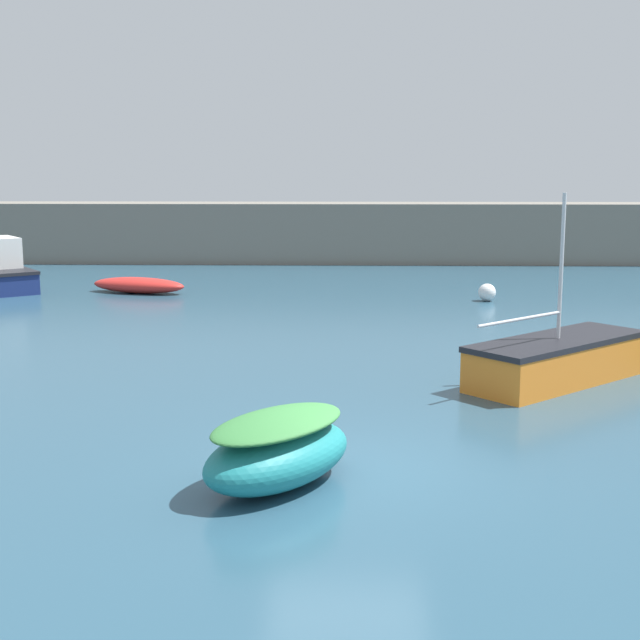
% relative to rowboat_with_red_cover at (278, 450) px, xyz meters
% --- Properties ---
extents(ground_plane, '(120.00, 120.00, 0.20)m').
position_rel_rowboat_with_red_cover_xyz_m(ground_plane, '(1.00, 0.69, -0.63)').
color(ground_plane, '#284C60').
extents(harbor_breakwater, '(61.51, 2.85, 2.81)m').
position_rel_rowboat_with_red_cover_xyz_m(harbor_breakwater, '(1.00, 30.22, 0.88)').
color(harbor_breakwater, slate).
rests_on(harbor_breakwater, ground_plane).
extents(rowboat_with_red_cover, '(2.77, 3.07, 1.05)m').
position_rel_rowboat_with_red_cover_xyz_m(rowboat_with_red_cover, '(0.00, 0.00, 0.00)').
color(rowboat_with_red_cover, teal).
rests_on(rowboat_with_red_cover, ground_plane).
extents(sailboat_short_mast, '(4.42, 4.16, 4.01)m').
position_rel_rowboat_with_red_cover_xyz_m(sailboat_short_mast, '(5.47, 6.32, -0.04)').
color(sailboat_short_mast, orange).
rests_on(sailboat_short_mast, ground_plane).
extents(rowboat_white_midwater, '(3.76, 2.05, 0.57)m').
position_rel_rowboat_with_red_cover_xyz_m(rowboat_white_midwater, '(-6.50, 19.52, -0.24)').
color(rowboat_white_midwater, red).
rests_on(rowboat_white_midwater, ground_plane).
extents(mooring_buoy_white, '(0.60, 0.60, 0.60)m').
position_rel_rowboat_with_red_cover_xyz_m(mooring_buoy_white, '(5.82, 17.88, -0.23)').
color(mooring_buoy_white, white).
rests_on(mooring_buoy_white, ground_plane).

